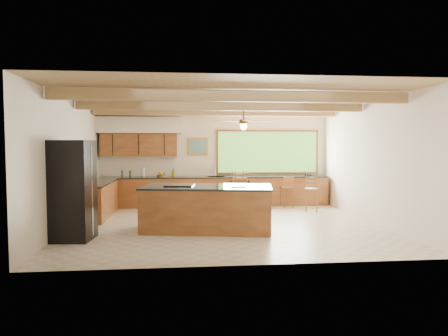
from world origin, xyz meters
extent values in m
plane|color=beige|center=(0.00, 0.00, 0.00)|extent=(7.20, 7.20, 0.00)
cube|color=beige|center=(0.00, 3.25, 1.50)|extent=(7.20, 0.04, 3.00)
cube|color=beige|center=(0.00, -3.25, 1.50)|extent=(7.20, 0.04, 3.00)
cube|color=beige|center=(-3.60, 0.00, 1.50)|extent=(0.04, 6.50, 3.00)
cube|color=beige|center=(3.60, 0.00, 1.50)|extent=(0.04, 6.50, 3.00)
cube|color=#94724A|center=(0.00, 0.00, 3.00)|extent=(7.20, 6.50, 0.04)
cube|color=#9E7C4F|center=(0.00, -1.60, 2.86)|extent=(7.10, 0.15, 0.22)
cube|color=#9E7C4F|center=(0.00, 0.50, 2.86)|extent=(7.10, 0.15, 0.22)
cube|color=#9E7C4F|center=(0.00, 2.30, 2.86)|extent=(7.10, 0.15, 0.22)
cube|color=brown|center=(-2.35, 3.06, 1.90)|extent=(2.30, 0.35, 0.70)
cube|color=silver|center=(-2.35, 2.99, 2.50)|extent=(2.60, 0.50, 0.48)
cylinder|color=#FFEABF|center=(-3.05, 2.99, 2.27)|extent=(0.10, 0.10, 0.01)
cylinder|color=#FFEABF|center=(-1.65, 2.99, 2.27)|extent=(0.10, 0.10, 0.01)
cube|color=#76B942|center=(1.70, 3.22, 1.67)|extent=(3.20, 0.04, 1.30)
cube|color=#AA8134|center=(-0.55, 3.22, 1.85)|extent=(0.64, 0.03, 0.54)
cube|color=#407455|center=(-0.55, 3.20, 1.85)|extent=(0.54, 0.01, 0.44)
cube|color=brown|center=(0.00, 2.91, 0.44)|extent=(7.00, 0.65, 0.88)
cube|color=black|center=(0.00, 2.91, 0.90)|extent=(7.04, 0.69, 0.04)
cube|color=brown|center=(-3.26, 1.35, 0.44)|extent=(0.65, 2.35, 0.88)
cube|color=black|center=(-3.26, 1.35, 0.90)|extent=(0.69, 2.39, 0.04)
cube|color=black|center=(0.70, 2.58, 0.42)|extent=(0.60, 0.02, 0.78)
cube|color=silver|center=(0.00, 2.91, 0.91)|extent=(0.50, 0.38, 0.03)
cylinder|color=silver|center=(0.00, 3.11, 1.07)|extent=(0.03, 0.03, 0.30)
cylinder|color=silver|center=(0.00, 3.01, 1.20)|extent=(0.03, 0.20, 0.03)
cylinder|color=silver|center=(-2.24, 2.99, 1.06)|extent=(0.11, 0.11, 0.28)
cylinder|color=#22451B|center=(-2.87, 3.00, 1.02)|extent=(0.06, 0.06, 0.21)
cylinder|color=#22451B|center=(-2.63, 2.99, 1.02)|extent=(0.06, 0.06, 0.20)
cube|color=black|center=(2.93, 2.85, 0.96)|extent=(0.20, 0.17, 0.08)
cube|color=brown|center=(-0.48, -0.57, 0.47)|extent=(2.98, 1.76, 0.95)
cube|color=black|center=(-0.48, -0.57, 0.97)|extent=(3.03, 1.81, 0.04)
cube|color=black|center=(-1.09, -0.46, 1.00)|extent=(0.70, 0.60, 0.02)
cylinder|color=silver|center=(0.19, -0.82, 1.00)|extent=(0.34, 0.34, 0.02)
cube|color=black|center=(-3.22, -1.22, 1.00)|extent=(0.85, 0.83, 2.00)
cube|color=silver|center=(-2.83, -1.22, 1.00)|extent=(0.03, 0.06, 1.84)
cube|color=brown|center=(0.72, 2.45, 0.69)|extent=(0.45, 0.45, 0.04)
cylinder|color=brown|center=(0.56, 2.29, 0.34)|extent=(0.04, 0.04, 0.67)
cylinder|color=brown|center=(0.89, 2.29, 0.34)|extent=(0.04, 0.04, 0.67)
cylinder|color=brown|center=(0.56, 2.61, 0.34)|extent=(0.04, 0.04, 0.67)
cylinder|color=brown|center=(0.89, 2.61, 0.34)|extent=(0.04, 0.04, 0.67)
cube|color=brown|center=(0.61, 2.45, 0.69)|extent=(0.42, 0.42, 0.04)
cylinder|color=brown|center=(0.45, 2.29, 0.34)|extent=(0.04, 0.04, 0.67)
cylinder|color=brown|center=(0.77, 2.29, 0.34)|extent=(0.04, 0.04, 0.67)
cylinder|color=brown|center=(0.45, 2.61, 0.34)|extent=(0.04, 0.04, 0.67)
cylinder|color=brown|center=(0.77, 2.61, 0.34)|extent=(0.04, 0.04, 0.67)
cube|color=brown|center=(2.14, 2.45, 0.61)|extent=(0.39, 0.39, 0.04)
cylinder|color=brown|center=(2.00, 2.31, 0.29)|extent=(0.03, 0.03, 0.59)
cylinder|color=brown|center=(2.28, 2.31, 0.29)|extent=(0.03, 0.03, 0.59)
cylinder|color=brown|center=(2.00, 2.59, 0.29)|extent=(0.03, 0.03, 0.59)
cylinder|color=brown|center=(2.28, 2.59, 0.29)|extent=(0.03, 0.03, 0.59)
cube|color=brown|center=(2.64, 1.60, 0.64)|extent=(0.49, 0.49, 0.04)
cylinder|color=brown|center=(2.49, 1.45, 0.31)|extent=(0.04, 0.04, 0.62)
cylinder|color=brown|center=(2.79, 1.45, 0.31)|extent=(0.04, 0.04, 0.62)
cylinder|color=brown|center=(2.49, 1.75, 0.31)|extent=(0.04, 0.04, 0.62)
cylinder|color=brown|center=(2.79, 1.75, 0.31)|extent=(0.04, 0.04, 0.62)
camera|label=1|loc=(-1.00, -9.40, 1.92)|focal=32.00mm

